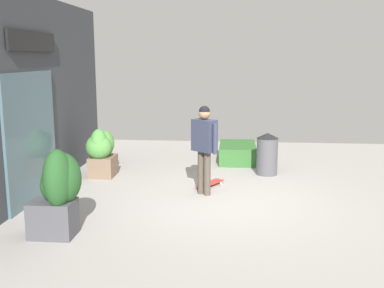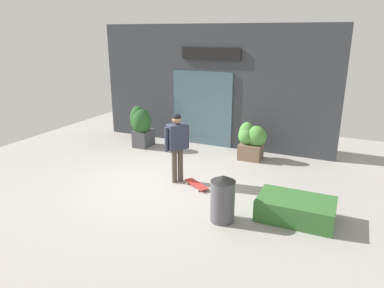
{
  "view_description": "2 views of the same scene",
  "coord_description": "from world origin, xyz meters",
  "views": [
    {
      "loc": [
        -8.05,
        -0.34,
        2.61
      ],
      "look_at": [
        0.65,
        0.43,
        0.93
      ],
      "focal_mm": 42.57,
      "sensor_mm": 36.0,
      "label": 1
    },
    {
      "loc": [
        4.07,
        -6.99,
        3.52
      ],
      "look_at": [
        0.65,
        0.43,
        0.93
      ],
      "focal_mm": 33.28,
      "sensor_mm": 36.0,
      "label": 2
    }
  ],
  "objects": [
    {
      "name": "trash_bin",
      "position": [
        2.02,
        -1.14,
        0.47
      ],
      "size": [
        0.48,
        0.48,
        0.95
      ],
      "color": "#4C4C51",
      "rests_on": "ground_plane"
    },
    {
      "name": "hedge_ledge",
      "position": [
        3.3,
        -0.49,
        0.22
      ],
      "size": [
        1.45,
        0.9,
        0.43
      ],
      "primitive_type": "cube",
      "color": "#33662D",
      "rests_on": "ground_plane"
    },
    {
      "name": "skateboard",
      "position": [
        0.93,
        0.09,
        0.06
      ],
      "size": [
        0.74,
        0.58,
        0.08
      ],
      "rotation": [
        0.0,
        0.0,
        -0.57
      ],
      "color": "red",
      "rests_on": "ground_plane"
    },
    {
      "name": "building_facade",
      "position": [
        -0.01,
        3.39,
        1.85
      ],
      "size": [
        7.65,
        0.31,
        3.75
      ],
      "color": "#383A3F",
      "rests_on": "ground_plane"
    },
    {
      "name": "planter_box_right",
      "position": [
        1.53,
        2.52,
        0.58
      ],
      "size": [
        0.83,
        0.59,
        1.08
      ],
      "color": "brown",
      "rests_on": "ground_plane"
    },
    {
      "name": "skateboarder",
      "position": [
        0.38,
        0.18,
        1.05
      ],
      "size": [
        0.48,
        0.51,
        1.71
      ],
      "rotation": [
        0.0,
        0.0,
        -0.67
      ],
      "color": "#4C4238",
      "rests_on": "ground_plane"
    },
    {
      "name": "ground_plane",
      "position": [
        0.0,
        0.0,
        0.0
      ],
      "size": [
        12.0,
        12.0,
        0.0
      ],
      "primitive_type": "plane",
      "color": "#9E9993"
    },
    {
      "name": "planter_box_left",
      "position": [
        -1.89,
        2.17,
        0.72
      ],
      "size": [
        0.7,
        0.75,
        1.33
      ],
      "color": "#47474C",
      "rests_on": "ground_plane"
    }
  ]
}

